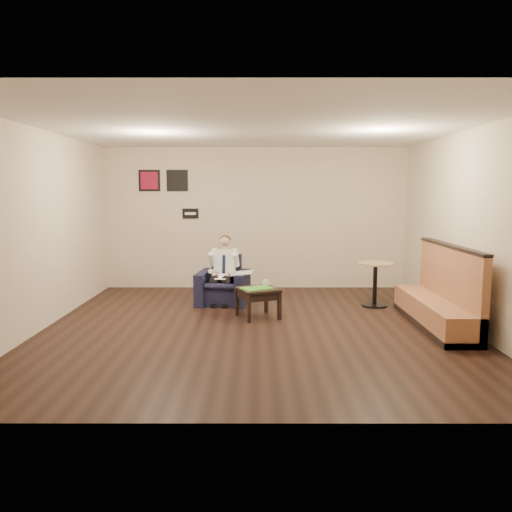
{
  "coord_description": "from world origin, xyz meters",
  "views": [
    {
      "loc": [
        0.02,
        -6.97,
        1.93
      ],
      "look_at": [
        0.01,
        1.2,
        0.88
      ],
      "focal_mm": 35.0,
      "sensor_mm": 36.0,
      "label": 1
    }
  ],
  "objects_px": {
    "coffee_mug": "(266,283)",
    "cafe_table": "(375,284)",
    "green_folder": "(257,288)",
    "side_table": "(258,303)",
    "seated_man": "(222,272)",
    "banquette": "(435,286)",
    "armchair": "(223,280)",
    "smartphone": "(257,286)"
  },
  "relations": [
    {
      "from": "side_table",
      "to": "seated_man",
      "type": "bearing_deg",
      "value": 124.96
    },
    {
      "from": "coffee_mug",
      "to": "cafe_table",
      "type": "relative_size",
      "value": 0.13
    },
    {
      "from": "armchair",
      "to": "green_folder",
      "type": "distance_m",
      "value": 1.17
    },
    {
      "from": "coffee_mug",
      "to": "cafe_table",
      "type": "height_order",
      "value": "cafe_table"
    },
    {
      "from": "side_table",
      "to": "coffee_mug",
      "type": "bearing_deg",
      "value": 56.39
    },
    {
      "from": "armchair",
      "to": "banquette",
      "type": "distance_m",
      "value": 3.48
    },
    {
      "from": "seated_man",
      "to": "green_folder",
      "type": "distance_m",
      "value": 1.09
    },
    {
      "from": "side_table",
      "to": "banquette",
      "type": "distance_m",
      "value": 2.62
    },
    {
      "from": "green_folder",
      "to": "cafe_table",
      "type": "height_order",
      "value": "cafe_table"
    },
    {
      "from": "seated_man",
      "to": "green_folder",
      "type": "xyz_separation_m",
      "value": [
        0.59,
        -0.91,
        -0.1
      ]
    },
    {
      "from": "side_table",
      "to": "coffee_mug",
      "type": "relative_size",
      "value": 5.79
    },
    {
      "from": "coffee_mug",
      "to": "smartphone",
      "type": "bearing_deg",
      "value": -174.4
    },
    {
      "from": "cafe_table",
      "to": "green_folder",
      "type": "bearing_deg",
      "value": -158.04
    },
    {
      "from": "green_folder",
      "to": "cafe_table",
      "type": "bearing_deg",
      "value": 21.96
    },
    {
      "from": "armchair",
      "to": "cafe_table",
      "type": "xyz_separation_m",
      "value": [
        2.59,
        -0.21,
        -0.04
      ]
    },
    {
      "from": "seated_man",
      "to": "banquette",
      "type": "bearing_deg",
      "value": -15.84
    },
    {
      "from": "armchair",
      "to": "smartphone",
      "type": "distance_m",
      "value": 1.0
    },
    {
      "from": "armchair",
      "to": "smartphone",
      "type": "bearing_deg",
      "value": -46.98
    },
    {
      "from": "banquette",
      "to": "cafe_table",
      "type": "relative_size",
      "value": 3.05
    },
    {
      "from": "coffee_mug",
      "to": "banquette",
      "type": "relative_size",
      "value": 0.04
    },
    {
      "from": "smartphone",
      "to": "cafe_table",
      "type": "bearing_deg",
      "value": 4.19
    },
    {
      "from": "side_table",
      "to": "banquette",
      "type": "relative_size",
      "value": 0.25
    },
    {
      "from": "green_folder",
      "to": "coffee_mug",
      "type": "relative_size",
      "value": 4.74
    },
    {
      "from": "green_folder",
      "to": "cafe_table",
      "type": "relative_size",
      "value": 0.62
    },
    {
      "from": "armchair",
      "to": "side_table",
      "type": "distance_m",
      "value": 1.17
    },
    {
      "from": "side_table",
      "to": "smartphone",
      "type": "xyz_separation_m",
      "value": [
        -0.02,
        0.17,
        0.23
      ]
    },
    {
      "from": "seated_man",
      "to": "coffee_mug",
      "type": "xyz_separation_m",
      "value": [
        0.74,
        -0.69,
        -0.05
      ]
    },
    {
      "from": "banquette",
      "to": "smartphone",
      "type": "bearing_deg",
      "value": 165.85
    },
    {
      "from": "banquette",
      "to": "side_table",
      "type": "bearing_deg",
      "value": 169.42
    },
    {
      "from": "green_folder",
      "to": "coffee_mug",
      "type": "xyz_separation_m",
      "value": [
        0.14,
        0.21,
        0.04
      ]
    },
    {
      "from": "seated_man",
      "to": "smartphone",
      "type": "relative_size",
      "value": 7.85
    },
    {
      "from": "smartphone",
      "to": "cafe_table",
      "type": "distance_m",
      "value": 2.1
    },
    {
      "from": "green_folder",
      "to": "coffee_mug",
      "type": "bearing_deg",
      "value": 56.39
    },
    {
      "from": "coffee_mug",
      "to": "smartphone",
      "type": "height_order",
      "value": "coffee_mug"
    },
    {
      "from": "green_folder",
      "to": "smartphone",
      "type": "distance_m",
      "value": 0.2
    },
    {
      "from": "seated_man",
      "to": "green_folder",
      "type": "bearing_deg",
      "value": -49.51
    },
    {
      "from": "coffee_mug",
      "to": "cafe_table",
      "type": "distance_m",
      "value": 1.96
    },
    {
      "from": "side_table",
      "to": "coffee_mug",
      "type": "xyz_separation_m",
      "value": [
        0.12,
        0.18,
        0.28
      ]
    },
    {
      "from": "armchair",
      "to": "side_table",
      "type": "bearing_deg",
      "value": -51.28
    },
    {
      "from": "seated_man",
      "to": "banquette",
      "type": "relative_size",
      "value": 0.49
    },
    {
      "from": "green_folder",
      "to": "smartphone",
      "type": "relative_size",
      "value": 3.21
    },
    {
      "from": "armchair",
      "to": "banquette",
      "type": "bearing_deg",
      "value": -17.54
    }
  ]
}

